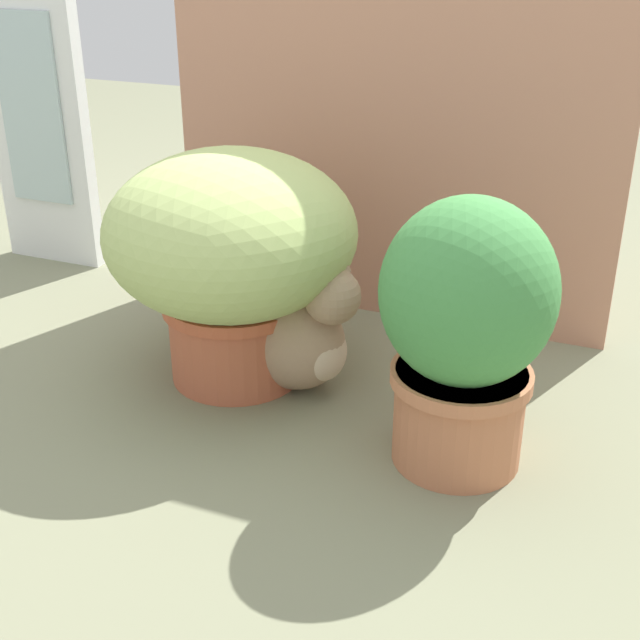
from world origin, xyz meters
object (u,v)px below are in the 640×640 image
cat (294,332)px  mushroom_ornament_red (238,366)px  leafy_planter (465,326)px  grass_planter (232,249)px

cat → mushroom_ornament_red: cat is taller
cat → mushroom_ornament_red: bearing=-137.6°
leafy_planter → mushroom_ornament_red: (-0.45, 0.05, -0.19)m
grass_planter → mushroom_ornament_red: 0.23m
grass_planter → leafy_planter: 0.51m
leafy_planter → cat: size_ratio=1.29×
leafy_planter → cat: 0.41m
leafy_planter → cat: bearing=161.2°
mushroom_ornament_red → cat: bearing=42.4°
leafy_planter → cat: leafy_planter is taller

